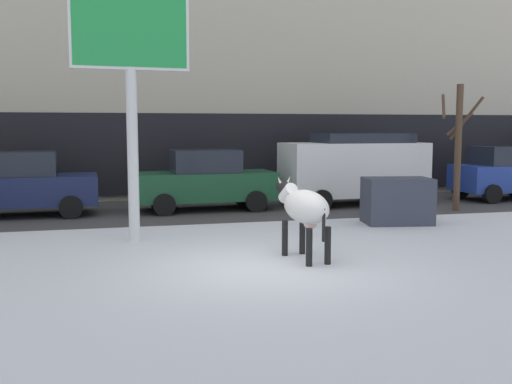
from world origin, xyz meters
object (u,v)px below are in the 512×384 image
pedestrian_near_billboard (143,174)px  pedestrian_far_left (256,171)px  car_white_van (354,167)px  car_blue_hatchback (504,173)px  car_darkgreen_sedan (205,180)px  dumpster (397,201)px  bare_tree_left_lot (458,143)px  car_navy_sedan (20,185)px  billboard (130,43)px  pedestrian_by_cars (183,173)px  cow_holstein (305,207)px

pedestrian_near_billboard → pedestrian_far_left: bearing=0.0°
car_white_van → car_blue_hatchback: bearing=0.2°
car_blue_hatchback → pedestrian_far_left: 8.77m
car_darkgreen_sedan → dumpster: (4.47, -3.75, -0.31)m
bare_tree_left_lot → car_white_van: bearing=140.9°
car_navy_sedan → pedestrian_near_billboard: size_ratio=2.46×
car_navy_sedan → car_white_van: (10.17, 0.02, 0.33)m
car_navy_sedan → bare_tree_left_lot: size_ratio=1.12×
car_white_van → pedestrian_near_billboard: car_white_van is taller
car_darkgreen_sedan → car_white_van: size_ratio=0.91×
car_blue_hatchback → bare_tree_left_lot: size_ratio=0.94×
car_darkgreen_sedan → billboard: bearing=-117.0°
car_white_van → pedestrian_by_cars: (-5.14, 3.53, -0.36)m
billboard → cow_holstein: bearing=-40.1°
car_white_van → pedestrian_near_billboard: bearing=151.7°
billboard → pedestrian_far_left: bearing=59.3°
car_navy_sedan → pedestrian_far_left: size_ratio=2.46×
car_blue_hatchback → dumpster: car_blue_hatchback is taller
pedestrian_near_billboard → car_darkgreen_sedan: bearing=-64.8°
cow_holstein → car_navy_sedan: 9.35m
cow_holstein → pedestrian_near_billboard: 10.97m
cow_holstein → dumpster: size_ratio=1.14×
car_blue_hatchback → pedestrian_near_billboard: bearing=163.9°
car_blue_hatchback → pedestrian_far_left: bearing=156.4°
billboard → pedestrian_by_cars: bearing=75.6°
billboard → dumpster: 7.79m
pedestrian_near_billboard → billboard: bearing=-94.7°
pedestrian_by_cars → bare_tree_left_lot: bare_tree_left_lot is taller
car_white_van → bare_tree_left_lot: bearing=-39.1°
car_navy_sedan → pedestrian_near_billboard: car_navy_sedan is taller
cow_holstein → billboard: bearing=139.9°
car_darkgreen_sedan → bare_tree_left_lot: bare_tree_left_lot is taller
billboard → pedestrian_far_left: 10.03m
cow_holstein → car_darkgreen_sedan: 7.20m
car_navy_sedan → pedestrian_far_left: (7.77, 3.55, -0.03)m
billboard → car_navy_sedan: size_ratio=1.31×
car_white_van → dumpster: bearing=-96.4°
cow_holstein → bare_tree_left_lot: 8.45m
cow_holstein → car_white_van: car_white_van is taller
dumpster → car_navy_sedan: bearing=159.0°
billboard → car_blue_hatchback: billboard is taller
cow_holstein → pedestrian_by_cars: 10.74m
car_white_van → bare_tree_left_lot: 3.28m
pedestrian_by_cars → pedestrian_far_left: same height
car_white_van → pedestrian_far_left: bearing=124.3°
dumpster → car_white_van: bearing=83.6°
billboard → pedestrian_near_billboard: size_ratio=3.21×
billboard → car_blue_hatchback: 14.07m
car_darkgreen_sedan → pedestrian_by_cars: car_darkgreen_sedan is taller
pedestrian_near_billboard → pedestrian_by_cars: size_ratio=1.00×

